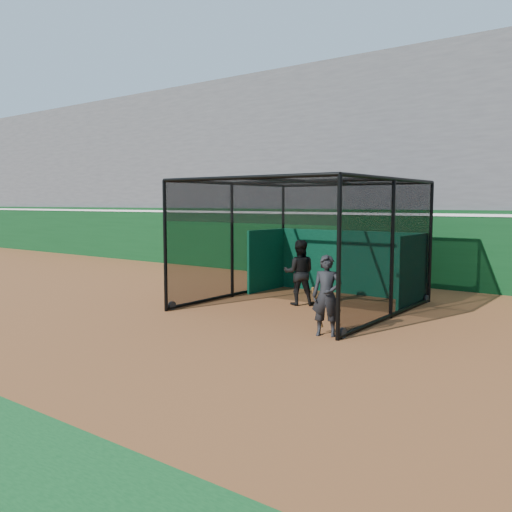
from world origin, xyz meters
The scene contains 6 objects.
ground centered at (0.00, 0.00, 0.00)m, with size 120.00×120.00×0.00m, color brown.
outfield_wall centered at (0.00, 8.50, 1.29)m, with size 50.00×0.50×2.50m.
grandstand centered at (0.00, 12.27, 4.48)m, with size 50.00×7.85×8.95m.
batting_cage centered at (1.06, 3.30, 1.63)m, with size 4.94×5.35×3.27m.
batter centered at (0.85, 3.40, 0.87)m, with size 0.85×0.66×1.74m, color black.
on_deck_player centered at (3.12, 0.85, 0.83)m, with size 0.71×0.59×1.67m.
Camera 1 is at (8.50, -8.76, 2.72)m, focal length 38.00 mm.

